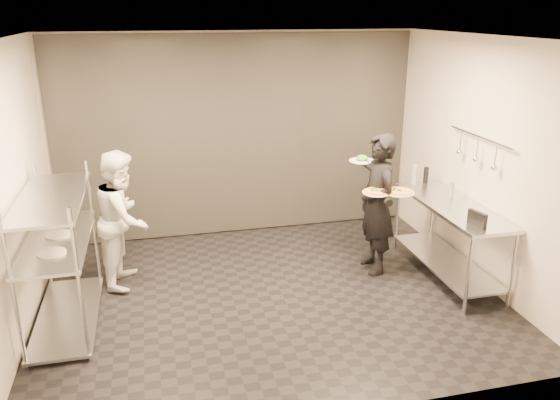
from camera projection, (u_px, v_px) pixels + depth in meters
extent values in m
cube|color=black|center=(270.00, 296.00, 6.16)|extent=(5.00, 4.00, 0.00)
cube|color=silver|center=(268.00, 38.00, 5.23)|extent=(5.00, 4.00, 0.00)
cube|color=beige|center=(238.00, 136.00, 7.53)|extent=(5.00, 0.00, 2.80)
cube|color=beige|center=(330.00, 258.00, 3.86)|extent=(5.00, 0.00, 2.80)
cube|color=beige|center=(11.00, 195.00, 5.14)|extent=(0.00, 4.00, 2.80)
cube|color=beige|center=(482.00, 162.00, 6.25)|extent=(0.00, 4.00, 2.80)
cube|color=silver|center=(238.00, 137.00, 7.50)|extent=(4.90, 0.04, 2.74)
cylinder|color=#B8BABF|center=(13.00, 295.00, 4.67)|extent=(0.04, 0.04, 1.50)
cylinder|color=#B8BABF|center=(43.00, 228.00, 6.08)|extent=(0.04, 0.04, 1.50)
cylinder|color=#B8BABF|center=(80.00, 288.00, 4.79)|extent=(0.04, 0.04, 1.50)
cylinder|color=#B8BABF|center=(94.00, 224.00, 6.20)|extent=(0.04, 0.04, 1.50)
cube|color=#B4B9BE|center=(68.00, 316.00, 5.67)|extent=(0.60, 1.60, 0.03)
cube|color=#B4B9BE|center=(57.00, 241.00, 5.39)|extent=(0.60, 1.60, 0.03)
cube|color=#B4B9BE|center=(51.00, 198.00, 5.24)|extent=(0.60, 1.60, 0.03)
cylinder|color=silver|center=(52.00, 253.00, 5.06)|extent=(0.26, 0.26, 0.01)
cylinder|color=silver|center=(58.00, 234.00, 5.47)|extent=(0.26, 0.26, 0.01)
cylinder|color=#B8BABF|center=(468.00, 276.00, 5.65)|extent=(0.04, 0.04, 0.90)
cylinder|color=#B8BABF|center=(397.00, 217.00, 7.22)|extent=(0.04, 0.04, 0.90)
cylinder|color=#B8BABF|center=(512.00, 271.00, 5.76)|extent=(0.04, 0.04, 0.90)
cylinder|color=#B8BABF|center=(433.00, 214.00, 7.34)|extent=(0.04, 0.04, 0.90)
cube|color=#B4B9BE|center=(446.00, 262.00, 6.58)|extent=(0.57, 1.71, 0.03)
cube|color=#B4B9BE|center=(452.00, 206.00, 6.34)|extent=(0.60, 1.80, 0.04)
cylinder|color=#B8BABF|center=(480.00, 137.00, 6.13)|extent=(0.02, 1.20, 0.02)
cylinder|color=#B8BABF|center=(496.00, 156.00, 5.85)|extent=(0.01, 0.01, 0.22)
sphere|color=#B8BABF|center=(494.00, 168.00, 5.90)|extent=(0.07, 0.07, 0.07)
cylinder|color=#B8BABF|center=(477.00, 148.00, 6.17)|extent=(0.01, 0.01, 0.22)
sphere|color=#B8BABF|center=(476.00, 159.00, 6.22)|extent=(0.07, 0.07, 0.07)
cylinder|color=#B8BABF|center=(461.00, 141.00, 6.49)|extent=(0.01, 0.01, 0.22)
sphere|color=#B8BABF|center=(460.00, 152.00, 6.54)|extent=(0.07, 0.07, 0.07)
imported|color=black|center=(377.00, 204.00, 6.52)|extent=(0.42, 0.63, 1.71)
imported|color=white|center=(123.00, 218.00, 6.25)|extent=(0.74, 0.87, 1.59)
cylinder|color=silver|center=(376.00, 193.00, 6.27)|extent=(0.32, 0.32, 0.01)
cylinder|color=#C98948|center=(376.00, 192.00, 6.27)|extent=(0.28, 0.28, 0.02)
cylinder|color=#C24E19|center=(376.00, 191.00, 6.27)|extent=(0.25, 0.25, 0.01)
sphere|color=#1A5513|center=(376.00, 190.00, 6.26)|extent=(0.04, 0.04, 0.04)
cylinder|color=silver|center=(399.00, 192.00, 6.29)|extent=(0.35, 0.35, 0.01)
cylinder|color=#C98948|center=(399.00, 191.00, 6.28)|extent=(0.31, 0.31, 0.02)
cylinder|color=#C24E19|center=(399.00, 191.00, 6.28)|extent=(0.27, 0.27, 0.01)
sphere|color=#1A5513|center=(399.00, 190.00, 6.28)|extent=(0.04, 0.04, 0.04)
cylinder|color=silver|center=(362.00, 161.00, 6.64)|extent=(0.31, 0.31, 0.01)
ellipsoid|color=#2E6A1A|center=(362.00, 158.00, 6.63)|extent=(0.13, 0.13, 0.07)
cube|color=black|center=(477.00, 219.00, 5.66)|extent=(0.10, 0.23, 0.16)
cylinder|color=gray|center=(414.00, 175.00, 7.01)|extent=(0.07, 0.07, 0.25)
cylinder|color=gray|center=(451.00, 190.00, 6.52)|extent=(0.06, 0.06, 0.20)
cylinder|color=black|center=(426.00, 175.00, 7.05)|extent=(0.06, 0.06, 0.22)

